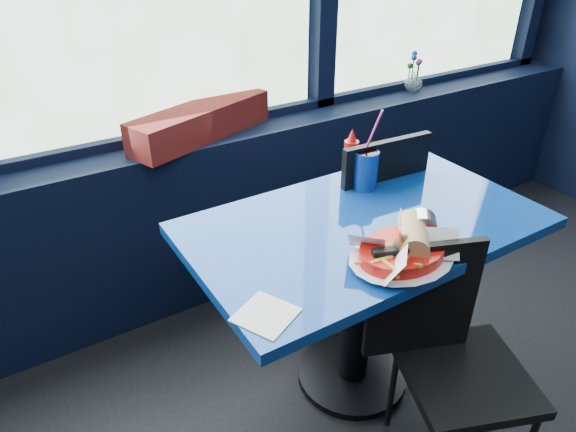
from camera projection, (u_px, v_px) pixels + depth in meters
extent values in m
cube|color=black|center=(192.00, 220.00, 2.41)|extent=(5.00, 0.26, 0.80)
cube|color=black|center=(176.00, 132.00, 2.26)|extent=(4.80, 0.08, 0.06)
cylinder|color=black|center=(352.00, 373.00, 2.11)|extent=(0.44, 0.44, 0.03)
cylinder|color=black|center=(357.00, 313.00, 1.94)|extent=(0.12, 0.12, 0.68)
cube|color=navy|center=(365.00, 225.00, 1.74)|extent=(1.20, 0.70, 0.04)
cube|color=black|center=(466.00, 376.00, 1.60)|extent=(0.48, 0.48, 0.04)
cube|color=black|center=(422.00, 299.00, 1.58)|extent=(0.34, 0.15, 0.41)
cylinder|color=black|center=(392.00, 389.00, 1.82)|extent=(0.02, 0.02, 0.38)
cylinder|color=black|center=(475.00, 376.00, 1.87)|extent=(0.02, 0.02, 0.38)
cube|color=black|center=(347.00, 225.00, 2.29)|extent=(0.44, 0.44, 0.04)
cube|color=black|center=(383.00, 193.00, 2.03)|extent=(0.39, 0.06, 0.45)
cylinder|color=black|center=(354.00, 239.00, 2.62)|extent=(0.02, 0.02, 0.42)
cylinder|color=black|center=(397.00, 276.00, 2.35)|extent=(0.02, 0.02, 0.42)
cylinder|color=black|center=(293.00, 257.00, 2.48)|extent=(0.02, 0.02, 0.42)
cylinder|color=black|center=(332.00, 299.00, 2.21)|extent=(0.02, 0.02, 0.42)
cube|color=maroon|center=(201.00, 121.00, 2.21)|extent=(0.71, 0.40, 0.14)
imported|color=silver|center=(413.00, 81.00, 2.80)|extent=(0.11, 0.11, 0.10)
cylinder|color=#1E5919|center=(412.00, 76.00, 2.77)|extent=(0.01, 0.01, 0.16)
sphere|color=#2237C7|center=(414.00, 58.00, 2.72)|extent=(0.03, 0.03, 0.03)
cylinder|color=#1E5919|center=(417.00, 78.00, 2.78)|extent=(0.01, 0.01, 0.14)
sphere|color=#EC45A7|center=(420.00, 62.00, 2.74)|extent=(0.03, 0.03, 0.03)
cylinder|color=#1E5919|center=(412.00, 73.00, 2.79)|extent=(0.01, 0.01, 0.18)
sphere|color=#2237C7|center=(415.00, 54.00, 2.73)|extent=(0.03, 0.03, 0.03)
cylinder|color=#1E5919|center=(408.00, 80.00, 2.79)|extent=(0.01, 0.01, 0.12)
sphere|color=#1E5919|center=(410.00, 66.00, 2.75)|extent=(0.03, 0.03, 0.03)
cylinder|color=#1E5919|center=(417.00, 78.00, 2.80)|extent=(0.01, 0.01, 0.13)
sphere|color=#1E5919|center=(419.00, 63.00, 2.76)|extent=(0.03, 0.03, 0.03)
cylinder|color=red|center=(402.00, 254.00, 1.51)|extent=(0.37, 0.37, 0.05)
cylinder|color=white|center=(401.00, 257.00, 1.52)|extent=(0.36, 0.36, 0.00)
cylinder|color=silver|center=(422.00, 227.00, 1.58)|extent=(0.11, 0.11, 0.09)
sphere|color=#52341C|center=(405.00, 246.00, 1.48)|extent=(0.07, 0.07, 0.07)
cylinder|color=red|center=(401.00, 239.00, 1.46)|extent=(0.07, 0.07, 0.01)
cylinder|color=red|center=(351.00, 160.00, 1.96)|extent=(0.05, 0.05, 0.16)
cone|color=red|center=(352.00, 135.00, 1.91)|extent=(0.04, 0.04, 0.05)
cylinder|color=navy|center=(365.00, 170.00, 1.90)|extent=(0.09, 0.09, 0.15)
cylinder|color=black|center=(367.00, 152.00, 1.87)|extent=(0.08, 0.08, 0.01)
cylinder|color=#E63084|center=(372.00, 135.00, 1.83)|extent=(0.04, 0.07, 0.20)
cube|color=white|center=(266.00, 315.00, 1.32)|extent=(0.19, 0.19, 0.00)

